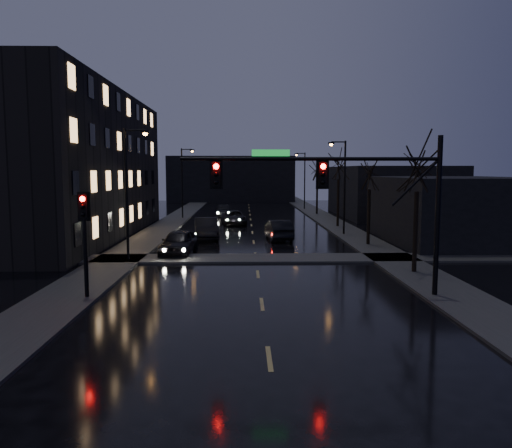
{
  "coord_description": "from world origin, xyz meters",
  "views": [
    {
      "loc": [
        -0.73,
        -12.16,
        5.51
      ],
      "look_at": [
        -0.21,
        9.35,
        3.2
      ],
      "focal_mm": 35.0,
      "sensor_mm": 36.0,
      "label": 1
    }
  ],
  "objects": [
    {
      "name": "lead_car",
      "position": [
        2.03,
        27.37,
        0.8
      ],
      "size": [
        2.14,
        4.98,
        1.59
      ],
      "primitive_type": "imported",
      "rotation": [
        0.0,
        0.0,
        3.24
      ],
      "color": "black",
      "rests_on": "ground"
    },
    {
      "name": "signal_pole_left",
      "position": [
        -7.5,
        8.99,
        3.01
      ],
      "size": [
        0.35,
        0.41,
        4.53
      ],
      "color": "black",
      "rests_on": "ground"
    },
    {
      "name": "apartment_block",
      "position": [
        -16.5,
        30.0,
        6.0
      ],
      "size": [
        12.0,
        30.0,
        12.0
      ],
      "primitive_type": "cube",
      "color": "black",
      "rests_on": "ground"
    },
    {
      "name": "tree_far",
      "position": [
        8.4,
        50.0,
        6.06
      ],
      "size": [
        3.43,
        3.43,
        7.88
      ],
      "color": "black",
      "rests_on": "ground"
    },
    {
      "name": "tree_mid_b",
      "position": [
        8.4,
        36.0,
        6.61
      ],
      "size": [
        3.74,
        3.74,
        8.59
      ],
      "color": "black",
      "rests_on": "ground"
    },
    {
      "name": "oncoming_car_d",
      "position": [
        -3.17,
        47.54,
        0.68
      ],
      "size": [
        2.28,
        4.8,
        1.35
      ],
      "primitive_type": "imported",
      "rotation": [
        0.0,
        0.0,
        0.09
      ],
      "color": "black",
      "rests_on": "ground"
    },
    {
      "name": "oncoming_car_c",
      "position": [
        -1.8,
        38.84,
        0.71
      ],
      "size": [
        2.94,
        5.34,
        1.42
      ],
      "primitive_type": "imported",
      "rotation": [
        0.0,
        0.0,
        0.12
      ],
      "color": "black",
      "rests_on": "ground"
    },
    {
      "name": "sidewalk_left",
      "position": [
        -8.5,
        35.0,
        0.06
      ],
      "size": [
        3.0,
        140.0,
        0.12
      ],
      "primitive_type": "cube",
      "color": "#2D2D2B",
      "rests_on": "ground"
    },
    {
      "name": "tree_near",
      "position": [
        8.4,
        14.0,
        6.22
      ],
      "size": [
        3.52,
        3.52,
        8.08
      ],
      "color": "black",
      "rests_on": "ground"
    },
    {
      "name": "streetlight_l_near",
      "position": [
        -7.58,
        18.0,
        4.77
      ],
      "size": [
        1.53,
        0.28,
        8.0
      ],
      "color": "black",
      "rests_on": "ground"
    },
    {
      "name": "tree_mid_a",
      "position": [
        8.4,
        24.0,
        5.83
      ],
      "size": [
        3.3,
        3.3,
        7.58
      ],
      "color": "black",
      "rests_on": "ground"
    },
    {
      "name": "signal_mast",
      "position": [
        3.85,
        9.0,
        4.87
      ],
      "size": [
        11.11,
        0.41,
        7.0
      ],
      "color": "black",
      "rests_on": "ground"
    },
    {
      "name": "oncoming_car_a",
      "position": [
        -5.05,
        20.43,
        0.81
      ],
      "size": [
        2.37,
        4.94,
        1.63
      ],
      "primitive_type": "imported",
      "rotation": [
        0.0,
        0.0,
        -0.09
      ],
      "color": "black",
      "rests_on": "ground"
    },
    {
      "name": "sidewalk_right",
      "position": [
        8.5,
        35.0,
        0.06
      ],
      "size": [
        3.0,
        140.0,
        0.12
      ],
      "primitive_type": "cube",
      "color": "#2D2D2B",
      "rests_on": "ground"
    },
    {
      "name": "ground",
      "position": [
        0.0,
        0.0,
        0.0
      ],
      "size": [
        160.0,
        160.0,
        0.0
      ],
      "primitive_type": "plane",
      "color": "black",
      "rests_on": "ground"
    },
    {
      "name": "commercial_right_near",
      "position": [
        15.5,
        26.0,
        2.5
      ],
      "size": [
        10.0,
        14.0,
        5.0
      ],
      "primitive_type": "cube",
      "color": "black",
      "rests_on": "ground"
    },
    {
      "name": "streetlight_r_mid",
      "position": [
        7.58,
        30.0,
        4.77
      ],
      "size": [
        1.53,
        0.28,
        8.0
      ],
      "color": "black",
      "rests_on": "ground"
    },
    {
      "name": "sidewalk_cross",
      "position": [
        0.0,
        18.5,
        0.06
      ],
      "size": [
        40.0,
        3.0,
        0.12
      ],
      "primitive_type": "cube",
      "color": "#2D2D2B",
      "rests_on": "ground"
    },
    {
      "name": "streetlight_r_far",
      "position": [
        7.58,
        58.0,
        4.77
      ],
      "size": [
        1.53,
        0.28,
        8.0
      ],
      "color": "black",
      "rests_on": "ground"
    },
    {
      "name": "commercial_right_far",
      "position": [
        17.0,
        48.0,
        3.0
      ],
      "size": [
        12.0,
        18.0,
        6.0
      ],
      "primitive_type": "cube",
      "color": "black",
      "rests_on": "ground"
    },
    {
      "name": "far_block",
      "position": [
        -3.0,
        78.0,
        4.0
      ],
      "size": [
        22.0,
        10.0,
        8.0
      ],
      "primitive_type": "cube",
      "color": "black",
      "rests_on": "ground"
    },
    {
      "name": "oncoming_car_b",
      "position": [
        -3.79,
        27.95,
        0.85
      ],
      "size": [
        2.4,
        5.34,
        1.7
      ],
      "primitive_type": "imported",
      "rotation": [
        0.0,
        0.0,
        0.12
      ],
      "color": "black",
      "rests_on": "ground"
    },
    {
      "name": "streetlight_l_far",
      "position": [
        -7.58,
        45.0,
        4.77
      ],
      "size": [
        1.53,
        0.28,
        8.0
      ],
      "color": "black",
      "rests_on": "ground"
    }
  ]
}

